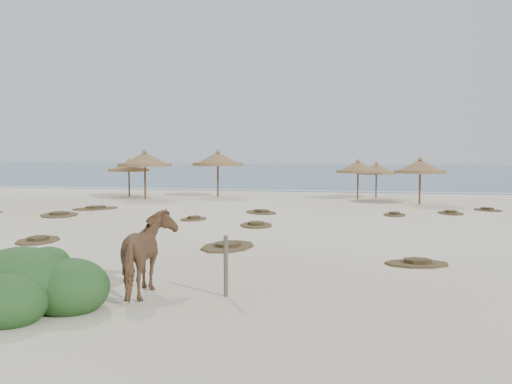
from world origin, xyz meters
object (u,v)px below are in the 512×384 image
palapa_1 (145,160)px  horse (149,254)px  palapa_0 (129,166)px  bush (24,286)px

palapa_1 → horse: size_ratio=1.95×
palapa_0 → bush: bearing=-69.3°
bush → horse: bearing=41.3°
palapa_1 → bush: (8.03, -24.59, -2.03)m
palapa_0 → horse: bearing=-64.5°
palapa_0 → palapa_1: bearing=-44.3°
horse → bush: horse is taller
bush → palapa_0: bearing=110.7°
palapa_1 → bush: size_ratio=1.28×
palapa_1 → horse: bearing=-66.7°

